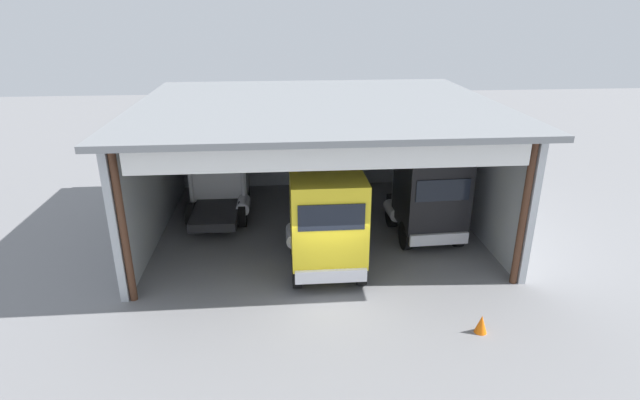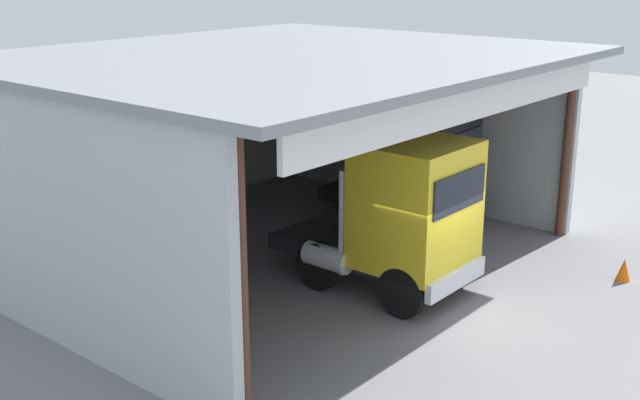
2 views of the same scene
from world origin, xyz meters
name	(u,v)px [view 2 (image 2 of 2)]	position (x,y,z in m)	size (l,w,h in m)	color
ground_plane	(448,307)	(0.00, 0.00, 0.00)	(80.00, 80.00, 0.00)	slate
workshop_shed	(249,112)	(0.00, 6.21, 3.75)	(13.74, 11.85, 5.37)	#ADB2B7
truck_white_yard_outside	(93,206)	(-4.20, 7.28, 1.95)	(2.64, 5.00, 3.79)	white
truck_yellow_center_bay	(403,216)	(0.00, 1.30, 1.91)	(2.61, 4.98, 3.69)	yellow
truck_black_center_right_bay	(416,166)	(4.24, 3.72, 1.86)	(2.67, 4.54, 3.51)	black
oil_drum	(219,194)	(1.90, 9.54, 0.45)	(0.58, 0.58, 0.91)	#197233
tool_cart	(227,192)	(2.05, 9.35, 0.50)	(0.90, 0.60, 1.00)	#1E59A5
traffic_cone	(624,270)	(4.14, -2.47, 0.28)	(0.36, 0.36, 0.56)	orange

